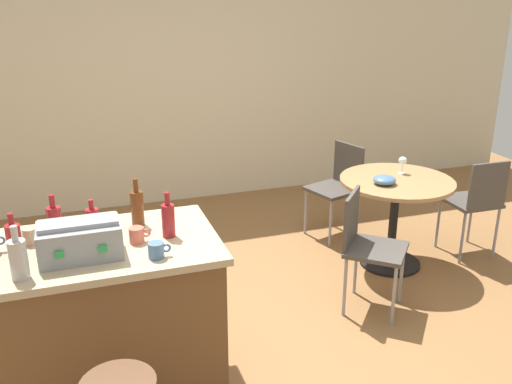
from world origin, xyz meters
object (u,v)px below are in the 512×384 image
bottle_0 (55,222)px  bottle_5 (93,220)px  cup_0 (30,236)px  bottle_1 (14,239)px  cup_3 (157,250)px  bottle_6 (168,220)px  folding_chair_left (476,199)px  folding_chair_near (338,183)px  folding_chair_far (367,242)px  wine_glass (403,161)px  cup_2 (137,235)px  bottle_2 (18,258)px  kitchen_island (97,321)px  dining_table (395,200)px  bottle_4 (137,207)px  serving_bowl (384,180)px  toolbox (80,240)px

bottle_0 → bottle_5: bearing=3.9°
bottle_0 → cup_0: size_ratio=2.24×
bottle_1 → cup_3: 0.72m
bottle_0 → bottle_6: (0.58, -0.17, 0.00)m
folding_chair_left → folding_chair_near: bearing=137.7°
folding_chair_far → cup_3: bearing=-159.1°
bottle_5 → bottle_6: 0.42m
bottle_5 → bottle_6: bearing=-24.9°
folding_chair_left → wine_glass: wine_glass is taller
folding_chair_left → wine_glass: (-0.62, 0.21, 0.33)m
folding_chair_left → cup_2: bearing=-164.3°
bottle_2 → cup_3: bearing=0.9°
kitchen_island → dining_table: size_ratio=1.48×
bottle_4 → kitchen_island: bearing=-146.0°
kitchen_island → serving_bowl: bearing=19.4°
kitchen_island → serving_bowl: kitchen_island is taller
bottle_6 → serving_bowl: size_ratio=1.41×
bottle_0 → bottle_1: size_ratio=1.11×
dining_table → cup_3: bearing=-152.0°
folding_chair_far → cup_3: size_ratio=7.49×
toolbox → bottle_1: size_ratio=1.77×
bottle_1 → serving_bowl: bottle_1 is taller
kitchen_island → cup_0: 0.60m
kitchen_island → wine_glass: bearing=21.3°
kitchen_island → bottle_2: (-0.32, -0.26, 0.57)m
cup_0 → serving_bowl: size_ratio=0.62×
bottle_4 → toolbox: bearing=-136.2°
bottle_1 → bottle_2: size_ratio=0.86×
toolbox → cup_3: toolbox is taller
wine_glass → bottle_1: bearing=-161.2°
bottle_2 → bottle_1: bearing=97.5°
folding_chair_near → bottle_2: bearing=-144.5°
folding_chair_left → serving_bowl: size_ratio=4.89×
dining_table → bottle_1: bottle_1 is taller
dining_table → serving_bowl: serving_bowl is taller
folding_chair_near → bottle_1: 3.11m
serving_bowl → bottle_5: bearing=-164.0°
folding_chair_near → bottle_5: bottle_5 is taller
folding_chair_near → bottle_6: size_ratio=3.38×
bottle_5 → cup_2: bearing=-43.2°
bottle_5 → cup_3: 0.50m
bottle_4 → folding_chair_left: bearing=11.6°
bottle_0 → bottle_5: size_ratio=1.28×
bottle_4 → wine_glass: bearing=19.5°
toolbox → bottle_5: same height
kitchen_island → folding_chair_near: kitchen_island is taller
folding_chair_far → bottle_4: bearing=-174.7°
kitchen_island → folding_chair_left: (3.16, 0.78, 0.06)m
cup_2 → serving_bowl: 2.19m
kitchen_island → bottle_1: bottle_1 is taller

